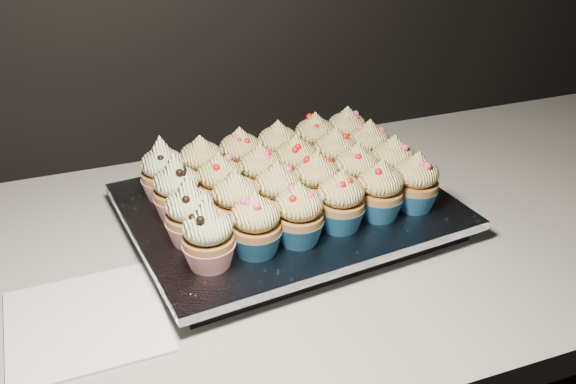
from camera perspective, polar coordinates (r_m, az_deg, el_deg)
The scene contains 28 objects.
worktop at distance 0.97m, azimuth 10.54°, elevation -2.60°, with size 2.44×0.64×0.04m, color beige.
napkin at distance 0.77m, azimuth -17.51°, elevation -10.90°, with size 0.17×0.17×0.00m, color white.
baking_tray at distance 0.91m, azimuth 0.00°, elevation -2.15°, with size 0.40×0.30×0.02m, color black.
foil_lining at distance 0.90m, azimuth 0.00°, elevation -1.23°, with size 0.43×0.34×0.01m, color silver.
cupcake_0 at distance 0.75m, azimuth -7.11°, elevation -3.93°, with size 0.06×0.06×0.10m.
cupcake_1 at distance 0.77m, azimuth -2.88°, elevation -2.98°, with size 0.06×0.06×0.08m.
cupcake_2 at distance 0.79m, azimuth 0.97°, elevation -2.04°, with size 0.06×0.06×0.08m.
cupcake_3 at distance 0.82m, azimuth 4.72°, elevation -0.86°, with size 0.06×0.06×0.08m.
cupcake_4 at distance 0.85m, azimuth 8.18°, elevation 0.09°, with size 0.06×0.06×0.08m.
cupcake_5 at distance 0.88m, azimuth 11.28°, elevation 0.82°, with size 0.06×0.06×0.08m.
cupcake_6 at distance 0.80m, azimuth -8.71°, elevation -1.92°, with size 0.06×0.06×0.10m.
cupcake_7 at distance 0.82m, azimuth -4.63°, elevation -0.94°, with size 0.06×0.06×0.08m.
cupcake_8 at distance 0.84m, azimuth -0.93°, elevation -0.08°, with size 0.06×0.06×0.08m.
cupcake_9 at distance 0.87m, azimuth 2.52°, elevation 0.88°, with size 0.06×0.06×0.08m.
cupcake_10 at distance 0.90m, azimuth 6.09°, elevation 1.73°, with size 0.06×0.06×0.08m.
cupcake_11 at distance 0.92m, azimuth 9.26°, elevation 2.42°, with size 0.06×0.06×0.08m.
cupcake_12 at distance 0.85m, azimuth -9.87°, elevation 0.17°, with size 0.06×0.06×0.10m.
cupcake_13 at distance 0.87m, azimuth -6.09°, elevation 0.75°, with size 0.06×0.06×0.08m.
cupcake_14 at distance 0.89m, azimuth -2.46°, elevation 1.64°, with size 0.06×0.06×0.08m.
cupcake_15 at distance 0.91m, azimuth 0.68°, elevation 2.47°, with size 0.06×0.06×0.08m.
cupcake_16 at distance 0.94m, azimuth 4.16°, elevation 3.22°, with size 0.06×0.06×0.08m.
cupcake_17 at distance 0.97m, azimuth 7.16°, elevation 3.89°, with size 0.06×0.06×0.08m.
cupcake_18 at distance 0.90m, azimuth -11.04°, elevation 1.78°, with size 0.06×0.06×0.10m.
cupcake_19 at distance 0.92m, azimuth -7.70°, elevation 2.38°, with size 0.06×0.06×0.08m.
cupcake_20 at distance 0.94m, azimuth -4.24°, elevation 3.18°, with size 0.06×0.06×0.08m.
cupcake_21 at distance 0.96m, azimuth -0.89°, elevation 3.85°, with size 0.06×0.06×0.08m.
cupcake_22 at distance 0.99m, azimuth 2.39°, elevation 4.62°, with size 0.06×0.06×0.08m.
cupcake_23 at distance 1.01m, azimuth 5.22°, elevation 5.16°, with size 0.06×0.06×0.08m.
Camera 1 is at (-0.45, 1.00, 1.38)m, focal length 40.00 mm.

